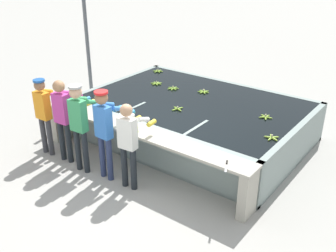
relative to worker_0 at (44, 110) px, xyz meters
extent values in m
plane|color=#A3A099|center=(1.98, 0.34, -0.98)|extent=(80.00, 80.00, 0.00)
cube|color=gray|center=(1.98, 2.42, -0.95)|extent=(4.74, 3.26, 0.06)
cube|color=gray|center=(1.98, 0.85, -0.54)|extent=(4.74, 0.12, 0.88)
cube|color=gray|center=(1.98, 3.99, -0.54)|extent=(4.74, 0.12, 0.88)
cube|color=gray|center=(-0.33, 2.42, -0.54)|extent=(0.12, 3.26, 0.88)
cube|color=gray|center=(4.29, 2.42, -0.54)|extent=(0.12, 3.26, 0.88)
cube|color=black|center=(1.98, 2.42, -0.51)|extent=(4.50, 3.02, 0.81)
cube|color=gray|center=(1.19, 1.31, -0.54)|extent=(0.06, 0.80, 0.88)
cube|color=gray|center=(2.77, 1.31, -0.54)|extent=(0.06, 0.80, 0.88)
cube|color=#A8A393|center=(1.98, 0.57, -0.12)|extent=(4.74, 0.45, 0.05)
cube|color=#A8A393|center=(-0.29, 0.57, -0.56)|extent=(0.16, 0.41, 0.83)
cube|color=#A8A393|center=(4.25, 0.57, -0.56)|extent=(0.16, 0.41, 0.83)
cylinder|color=#38383D|center=(-0.10, -0.04, -0.58)|extent=(0.11, 0.11, 0.80)
cylinder|color=#38383D|center=(0.10, -0.03, -0.58)|extent=(0.11, 0.11, 0.80)
cube|color=orange|center=(0.00, -0.03, 0.10)|extent=(0.33, 0.18, 0.56)
sphere|color=#896042|center=(0.00, -0.03, 0.52)|extent=(0.22, 0.22, 0.22)
cylinder|color=#1E5199|center=(0.00, -0.03, 0.62)|extent=(0.23, 0.23, 0.04)
cylinder|color=orange|center=(-0.17, 0.21, 0.30)|extent=(0.09, 0.31, 0.18)
cylinder|color=gold|center=(-0.18, 0.46, 0.13)|extent=(0.09, 0.20, 0.08)
cylinder|color=orange|center=(0.15, 0.22, 0.30)|extent=(0.09, 0.31, 0.18)
cylinder|color=gold|center=(0.14, 0.47, 0.13)|extent=(0.09, 0.20, 0.08)
cylinder|color=#1E2328|center=(0.45, -0.01, -0.55)|extent=(0.11, 0.11, 0.84)
cylinder|color=#1E2328|center=(0.65, 0.01, -0.55)|extent=(0.11, 0.11, 0.84)
cube|color=#BC388E|center=(0.55, 0.00, 0.17)|extent=(0.33, 0.19, 0.60)
sphere|color=#9E704C|center=(0.55, 0.00, 0.61)|extent=(0.23, 0.23, 0.23)
cylinder|color=#BC388E|center=(0.37, 0.24, 0.38)|extent=(0.10, 0.31, 0.18)
cylinder|color=teal|center=(0.36, 0.49, 0.21)|extent=(0.10, 0.21, 0.08)
cylinder|color=#BC388E|center=(0.69, 0.26, 0.38)|extent=(0.10, 0.31, 0.18)
cylinder|color=teal|center=(0.67, 0.51, 0.21)|extent=(0.10, 0.21, 0.08)
cylinder|color=#1E2328|center=(1.00, -0.07, -0.55)|extent=(0.11, 0.11, 0.85)
cylinder|color=#1E2328|center=(1.20, -0.06, -0.55)|extent=(0.11, 0.11, 0.85)
cube|color=#38995B|center=(1.10, -0.07, 0.18)|extent=(0.33, 0.19, 0.61)
sphere|color=tan|center=(1.10, -0.07, 0.63)|extent=(0.23, 0.23, 0.23)
cylinder|color=#9E9E99|center=(1.10, -0.07, 0.74)|extent=(0.24, 0.24, 0.04)
cylinder|color=#38995B|center=(0.92, 0.17, 0.40)|extent=(0.10, 0.31, 0.18)
cylinder|color=gold|center=(0.91, 0.42, 0.23)|extent=(0.10, 0.21, 0.08)
cylinder|color=#38995B|center=(1.24, 0.20, 0.40)|extent=(0.10, 0.31, 0.18)
cylinder|color=gold|center=(1.23, 0.44, 0.23)|extent=(0.10, 0.21, 0.08)
cylinder|color=navy|center=(1.55, 0.04, -0.55)|extent=(0.11, 0.11, 0.85)
cylinder|color=navy|center=(1.75, 0.02, -0.55)|extent=(0.11, 0.11, 0.85)
cube|color=blue|center=(1.65, 0.03, 0.17)|extent=(0.33, 0.19, 0.60)
sphere|color=#896042|center=(1.65, 0.03, 0.62)|extent=(0.23, 0.23, 0.23)
cylinder|color=red|center=(1.65, 0.03, 0.72)|extent=(0.24, 0.24, 0.04)
cylinder|color=blue|center=(1.51, 0.29, 0.39)|extent=(0.10, 0.31, 0.18)
cylinder|color=teal|center=(1.52, 0.54, 0.22)|extent=(0.10, 0.20, 0.08)
cylinder|color=blue|center=(1.83, 0.27, 0.39)|extent=(0.10, 0.31, 0.18)
cylinder|color=teal|center=(1.84, 0.52, 0.22)|extent=(0.10, 0.20, 0.08)
cylinder|color=#1E2328|center=(2.10, 0.04, -0.58)|extent=(0.11, 0.11, 0.80)
cylinder|color=#1E2328|center=(2.30, 0.06, -0.58)|extent=(0.11, 0.11, 0.80)
cube|color=white|center=(2.20, 0.05, 0.10)|extent=(0.33, 0.20, 0.56)
sphere|color=tan|center=(2.20, 0.05, 0.53)|extent=(0.22, 0.22, 0.22)
cylinder|color=white|center=(2.02, 0.28, 0.30)|extent=(0.11, 0.32, 0.18)
cylinder|color=gold|center=(1.99, 0.53, 0.14)|extent=(0.10, 0.21, 0.08)
cylinder|color=white|center=(2.34, 0.32, 0.30)|extent=(0.11, 0.32, 0.18)
cylinder|color=gold|center=(2.31, 0.56, 0.14)|extent=(0.10, 0.21, 0.08)
ellipsoid|color=#9EC642|center=(4.14, 1.71, -0.08)|extent=(0.17, 0.10, 0.04)
ellipsoid|color=#9EC642|center=(4.12, 1.77, -0.08)|extent=(0.14, 0.15, 0.04)
ellipsoid|color=#9EC642|center=(4.06, 1.78, -0.08)|extent=(0.12, 0.16, 0.04)
ellipsoid|color=#9EC642|center=(4.03, 1.72, -0.08)|extent=(0.17, 0.08, 0.04)
ellipsoid|color=#9EC642|center=(4.08, 1.68, -0.08)|extent=(0.05, 0.17, 0.04)
cylinder|color=tan|center=(4.09, 1.73, -0.05)|extent=(0.03, 0.03, 0.04)
ellipsoid|color=#75A333|center=(1.22, 2.73, -0.08)|extent=(0.17, 0.09, 0.04)
ellipsoid|color=#75A333|center=(1.22, 2.78, -0.08)|extent=(0.16, 0.12, 0.04)
ellipsoid|color=#75A333|center=(1.18, 2.81, -0.08)|extent=(0.06, 0.17, 0.04)
ellipsoid|color=#75A333|center=(1.13, 2.79, -0.08)|extent=(0.14, 0.15, 0.04)
ellipsoid|color=#75A333|center=(1.11, 2.75, -0.08)|extent=(0.17, 0.05, 0.04)
ellipsoid|color=#75A333|center=(1.14, 2.71, -0.08)|extent=(0.12, 0.16, 0.04)
ellipsoid|color=#75A333|center=(1.19, 2.70, -0.08)|extent=(0.09, 0.17, 0.04)
cylinder|color=tan|center=(1.17, 2.75, -0.05)|extent=(0.03, 0.03, 0.04)
ellipsoid|color=#7FAD33|center=(0.67, 2.76, -0.08)|extent=(0.15, 0.15, 0.04)
ellipsoid|color=#7FAD33|center=(0.69, 2.81, -0.08)|extent=(0.17, 0.05, 0.04)
ellipsoid|color=#7FAD33|center=(0.66, 2.85, -0.08)|extent=(0.12, 0.16, 0.04)
ellipsoid|color=#7FAD33|center=(0.61, 2.85, -0.08)|extent=(0.09, 0.17, 0.04)
ellipsoid|color=#7FAD33|center=(0.58, 2.82, -0.08)|extent=(0.17, 0.09, 0.04)
ellipsoid|color=#7FAD33|center=(0.59, 2.77, -0.08)|extent=(0.16, 0.12, 0.04)
ellipsoid|color=#7FAD33|center=(0.63, 2.74, -0.08)|extent=(0.05, 0.17, 0.04)
cylinder|color=tan|center=(0.63, 2.80, -0.05)|extent=(0.03, 0.03, 0.04)
ellipsoid|color=#8CB738|center=(3.63, 2.56, -0.08)|extent=(0.06, 0.17, 0.04)
ellipsoid|color=#8CB738|center=(3.57, 2.53, -0.08)|extent=(0.17, 0.11, 0.04)
ellipsoid|color=#8CB738|center=(3.58, 2.47, -0.08)|extent=(0.15, 0.14, 0.04)
ellipsoid|color=#8CB738|center=(3.64, 2.46, -0.08)|extent=(0.11, 0.17, 0.04)
ellipsoid|color=#8CB738|center=(3.67, 2.51, -0.08)|extent=(0.17, 0.06, 0.04)
cylinder|color=tan|center=(3.62, 2.51, -0.05)|extent=(0.03, 0.03, 0.04)
ellipsoid|color=#7FAD33|center=(1.92, 3.00, -0.08)|extent=(0.17, 0.06, 0.04)
ellipsoid|color=#7FAD33|center=(1.89, 3.04, -0.08)|extent=(0.12, 0.17, 0.04)
ellipsoid|color=#7FAD33|center=(1.84, 3.04, -0.08)|extent=(0.10, 0.17, 0.04)
ellipsoid|color=#7FAD33|center=(1.81, 3.01, -0.08)|extent=(0.17, 0.08, 0.04)
ellipsoid|color=#7FAD33|center=(1.82, 2.96, -0.08)|extent=(0.16, 0.13, 0.04)
ellipsoid|color=#7FAD33|center=(1.86, 2.94, -0.08)|extent=(0.05, 0.17, 0.04)
ellipsoid|color=#7FAD33|center=(1.90, 2.96, -0.08)|extent=(0.15, 0.14, 0.04)
cylinder|color=tan|center=(1.86, 2.99, -0.05)|extent=(0.03, 0.03, 0.04)
ellipsoid|color=#7FAD33|center=(-0.01, 3.64, -0.08)|extent=(0.16, 0.12, 0.04)
ellipsoid|color=#7FAD33|center=(-0.01, 3.58, -0.08)|extent=(0.17, 0.11, 0.04)
ellipsoid|color=#7FAD33|center=(0.04, 3.55, -0.08)|extent=(0.04, 0.17, 0.04)
ellipsoid|color=#7FAD33|center=(0.08, 3.58, -0.08)|extent=(0.16, 0.12, 0.04)
ellipsoid|color=#7FAD33|center=(0.09, 3.63, -0.08)|extent=(0.17, 0.11, 0.04)
ellipsoid|color=#7FAD33|center=(0.04, 3.66, -0.08)|extent=(0.04, 0.17, 0.04)
cylinder|color=tan|center=(0.04, 3.61, -0.05)|extent=(0.03, 0.03, 0.04)
ellipsoid|color=#7FAD33|center=(1.94, 1.82, -0.08)|extent=(0.17, 0.09, 0.04)
ellipsoid|color=#7FAD33|center=(1.97, 1.75, -0.08)|extent=(0.09, 0.17, 0.04)
ellipsoid|color=#7FAD33|center=(2.04, 1.78, -0.08)|extent=(0.17, 0.09, 0.04)
ellipsoid|color=#7FAD33|center=(2.01, 1.85, -0.08)|extent=(0.09, 0.17, 0.04)
cylinder|color=tan|center=(1.99, 1.80, -0.05)|extent=(0.03, 0.03, 0.04)
ellipsoid|color=#8CB738|center=(1.93, 0.55, -0.08)|extent=(0.05, 0.17, 0.04)
ellipsoid|color=#8CB738|center=(1.87, 0.50, -0.08)|extent=(0.17, 0.05, 0.04)
ellipsoid|color=#8CB738|center=(1.92, 0.44, -0.08)|extent=(0.05, 0.17, 0.04)
ellipsoid|color=#8CB738|center=(1.98, 0.49, -0.08)|extent=(0.17, 0.05, 0.04)
cylinder|color=tan|center=(1.92, 0.50, -0.04)|extent=(0.03, 0.03, 0.04)
cube|color=silver|center=(3.96, 0.33, -0.09)|extent=(0.11, 0.19, 0.00)
cube|color=black|center=(3.87, 0.52, -0.09)|extent=(0.07, 0.10, 0.02)
cylinder|color=slate|center=(-1.02, 2.16, 0.62)|extent=(0.09, 0.09, 3.20)
camera|label=1|loc=(6.35, -4.29, 3.03)|focal=42.00mm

